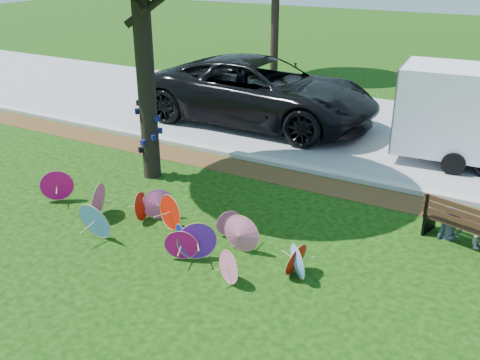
% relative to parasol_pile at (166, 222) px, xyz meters
% --- Properties ---
extents(ground, '(90.00, 90.00, 0.00)m').
position_rel_parasol_pile_xyz_m(ground, '(0.37, -0.51, -0.36)').
color(ground, black).
rests_on(ground, ground).
extents(mulch_strip, '(90.00, 1.00, 0.01)m').
position_rel_parasol_pile_xyz_m(mulch_strip, '(0.37, 3.99, -0.36)').
color(mulch_strip, '#472D16').
rests_on(mulch_strip, ground).
extents(curb, '(90.00, 0.30, 0.12)m').
position_rel_parasol_pile_xyz_m(curb, '(0.37, 4.69, -0.30)').
color(curb, '#B7B5AD').
rests_on(curb, ground).
extents(street, '(90.00, 8.00, 0.01)m').
position_rel_parasol_pile_xyz_m(street, '(0.37, 8.84, -0.36)').
color(street, gray).
rests_on(street, ground).
extents(parasol_pile, '(6.72, 1.90, 0.84)m').
position_rel_parasol_pile_xyz_m(parasol_pile, '(0.00, 0.00, 0.00)').
color(parasol_pile, '#0215C5').
rests_on(parasol_pile, ground).
extents(black_van, '(7.69, 3.55, 2.14)m').
position_rel_parasol_pile_xyz_m(black_van, '(-1.90, 7.84, 0.71)').
color(black_van, black).
rests_on(black_van, ground).
extents(cargo_trailer, '(3.39, 2.29, 2.87)m').
position_rel_parasol_pile_xyz_m(cargo_trailer, '(4.40, 7.33, 1.08)').
color(cargo_trailer, white).
rests_on(cargo_trailer, ground).
extents(park_bench, '(1.89, 1.12, 0.93)m').
position_rel_parasol_pile_xyz_m(park_bench, '(5.34, 2.72, 0.10)').
color(park_bench, black).
rests_on(park_bench, ground).
extents(person_left, '(0.57, 0.47, 1.33)m').
position_rel_parasol_pile_xyz_m(person_left, '(4.99, 2.77, 0.30)').
color(person_left, '#3C4152').
rests_on(person_left, ground).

